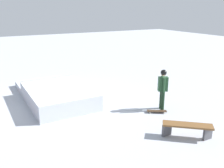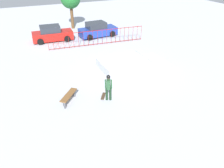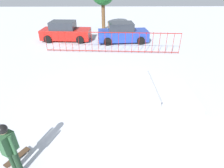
{
  "view_description": "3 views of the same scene",
  "coord_description": "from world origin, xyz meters",
  "px_view_note": "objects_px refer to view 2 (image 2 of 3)",
  "views": [
    {
      "loc": [
        -10.33,
        3.06,
        4.11
      ],
      "look_at": [
        -1.2,
        -1.96,
        0.9
      ],
      "focal_mm": 39.74,
      "sensor_mm": 36.0,
      "label": 1
    },
    {
      "loc": [
        -7.12,
        -13.79,
        7.62
      ],
      "look_at": [
        -2.55,
        -3.34,
        1.0
      ],
      "focal_mm": 34.94,
      "sensor_mm": 36.0,
      "label": 2
    },
    {
      "loc": [
        -0.2,
        -6.84,
        4.83
      ],
      "look_at": [
        -0.08,
        0.42,
        0.6
      ],
      "focal_mm": 29.7,
      "sensor_mm": 36.0,
      "label": 3
    }
  ],
  "objects_px": {
    "skater": "(109,86)",
    "parked_car_red": "(52,34)",
    "park_bench": "(69,96)",
    "skate_ramp": "(129,64)",
    "parked_car_blue": "(98,30)",
    "skateboard": "(103,96)"
  },
  "relations": [
    {
      "from": "skater",
      "to": "parked_car_red",
      "type": "distance_m",
      "value": 12.64
    },
    {
      "from": "skateboard",
      "to": "parked_car_red",
      "type": "bearing_deg",
      "value": 35.98
    },
    {
      "from": "skater",
      "to": "skateboard",
      "type": "bearing_deg",
      "value": 51.4
    },
    {
      "from": "skater",
      "to": "parked_car_blue",
      "type": "xyz_separation_m",
      "value": [
        3.76,
        12.05,
        -0.28
      ]
    },
    {
      "from": "park_bench",
      "to": "parked_car_red",
      "type": "bearing_deg",
      "value": 84.32
    },
    {
      "from": "skateboard",
      "to": "skater",
      "type": "bearing_deg",
      "value": -122.25
    },
    {
      "from": "parked_car_blue",
      "to": "parked_car_red",
      "type": "bearing_deg",
      "value": 169.52
    },
    {
      "from": "park_bench",
      "to": "parked_car_blue",
      "type": "distance_m",
      "value": 12.75
    },
    {
      "from": "skate_ramp",
      "to": "park_bench",
      "type": "distance_m",
      "value": 6.19
    },
    {
      "from": "skateboard",
      "to": "park_bench",
      "type": "xyz_separation_m",
      "value": [
        -2.07,
        0.41,
        0.28
      ]
    },
    {
      "from": "parked_car_red",
      "to": "skateboard",
      "type": "bearing_deg",
      "value": -81.92
    },
    {
      "from": "skater",
      "to": "park_bench",
      "type": "height_order",
      "value": "skater"
    },
    {
      "from": "skater",
      "to": "parked_car_blue",
      "type": "height_order",
      "value": "skater"
    },
    {
      "from": "skateboard",
      "to": "parked_car_blue",
      "type": "bearing_deg",
      "value": 12.99
    },
    {
      "from": "skate_ramp",
      "to": "parked_car_blue",
      "type": "relative_size",
      "value": 1.29
    },
    {
      "from": "parked_car_red",
      "to": "parked_car_blue",
      "type": "height_order",
      "value": "same"
    },
    {
      "from": "skater",
      "to": "parked_car_red",
      "type": "xyz_separation_m",
      "value": [
        -1.1,
        12.59,
        -0.28
      ]
    },
    {
      "from": "skate_ramp",
      "to": "skateboard",
      "type": "height_order",
      "value": "skate_ramp"
    },
    {
      "from": "skate_ramp",
      "to": "skater",
      "type": "bearing_deg",
      "value": -132.96
    },
    {
      "from": "skate_ramp",
      "to": "skater",
      "type": "distance_m",
      "value": 4.9
    },
    {
      "from": "skateboard",
      "to": "parked_car_red",
      "type": "distance_m",
      "value": 12.24
    },
    {
      "from": "skater",
      "to": "parked_car_blue",
      "type": "distance_m",
      "value": 12.62
    }
  ]
}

